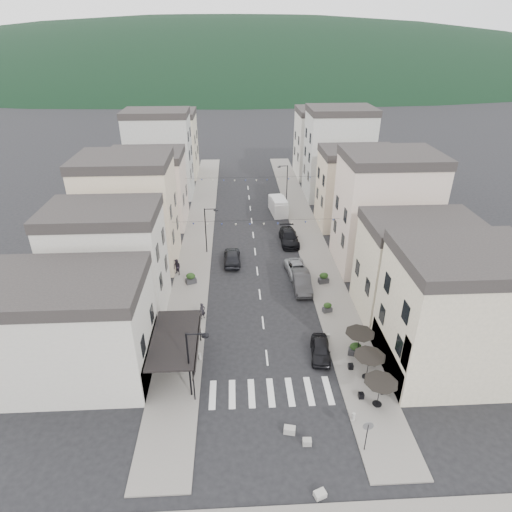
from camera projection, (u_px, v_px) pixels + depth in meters
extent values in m
plane|color=black|center=(273.00, 413.00, 31.39)|extent=(700.00, 700.00, 0.00)
cube|color=slate|center=(199.00, 233.00, 59.29)|extent=(4.00, 76.00, 0.12)
cube|color=slate|center=(306.00, 230.00, 59.99)|extent=(4.00, 76.00, 0.12)
ellipsoid|color=black|center=(235.00, 72.00, 296.43)|extent=(640.00, 360.00, 70.00)
cube|color=#BCB6AC|center=(70.00, 334.00, 33.22)|extent=(12.00, 8.00, 8.00)
cube|color=#B7AE91|center=(455.00, 319.00, 33.27)|extent=(10.00, 8.00, 10.00)
cube|color=black|center=(174.00, 338.00, 33.97)|extent=(3.60, 7.50, 0.15)
cube|color=black|center=(197.00, 343.00, 34.29)|extent=(0.34, 7.50, 0.99)
cylinder|color=black|center=(194.00, 385.00, 31.70)|extent=(0.10, 0.10, 3.20)
cylinder|color=black|center=(200.00, 327.00, 37.89)|extent=(0.10, 0.10, 3.20)
cube|color=#BCB6AC|center=(110.00, 266.00, 40.76)|extent=(10.00, 7.00, 10.00)
cube|color=#262323|center=(100.00, 212.00, 38.19)|extent=(10.20, 7.14, 1.00)
cube|color=beige|center=(130.00, 216.00, 49.12)|extent=(10.00, 8.00, 12.00)
cube|color=#262323|center=(122.00, 160.00, 46.09)|extent=(10.20, 8.16, 1.00)
cube|color=beige|center=(149.00, 192.00, 60.31)|extent=(10.00, 8.00, 9.50)
cube|color=#262323|center=(144.00, 155.00, 57.86)|extent=(10.20, 8.16, 1.00)
cube|color=#A5A5A0|center=(160.00, 157.00, 70.09)|extent=(10.00, 7.00, 13.00)
cube|color=#262323|center=(155.00, 113.00, 66.83)|extent=(10.20, 7.14, 1.00)
cube|color=#B7AE91|center=(170.00, 146.00, 81.16)|extent=(10.00, 9.00, 11.00)
cube|color=#262323|center=(167.00, 113.00, 78.36)|extent=(10.20, 9.18, 1.00)
cube|color=#B7AE91|center=(415.00, 273.00, 40.57)|extent=(10.00, 7.00, 9.00)
cube|color=#262323|center=(424.00, 225.00, 38.24)|extent=(10.20, 7.14, 1.00)
cube|color=beige|center=(384.00, 216.00, 48.59)|extent=(10.00, 8.00, 12.50)
cube|color=#262323|center=(393.00, 157.00, 45.45)|extent=(10.20, 8.16, 1.00)
cube|color=beige|center=(355.00, 191.00, 59.78)|extent=(10.00, 7.00, 10.00)
cube|color=#262323|center=(360.00, 152.00, 57.21)|extent=(10.20, 7.14, 1.00)
cube|color=#A5A5A0|center=(338.00, 157.00, 69.56)|extent=(10.00, 8.00, 13.50)
cube|color=#262323|center=(342.00, 110.00, 66.18)|extent=(10.20, 8.16, 1.00)
cube|color=#BCB6AC|center=(323.00, 145.00, 80.63)|extent=(10.00, 9.00, 11.50)
cube|color=#262323|center=(326.00, 111.00, 77.72)|extent=(10.20, 9.18, 1.00)
cylinder|color=black|center=(378.00, 396.00, 31.16)|extent=(0.06, 0.06, 2.30)
cone|color=black|center=(380.00, 385.00, 30.65)|extent=(2.50, 2.50, 0.55)
cylinder|color=black|center=(377.00, 404.00, 31.53)|extent=(0.70, 0.70, 0.04)
cylinder|color=black|center=(368.00, 369.00, 33.64)|extent=(0.06, 0.06, 2.30)
cone|color=black|center=(369.00, 358.00, 33.12)|extent=(2.50, 2.50, 0.55)
cylinder|color=black|center=(366.00, 377.00, 34.00)|extent=(0.70, 0.70, 0.04)
cylinder|color=black|center=(358.00, 346.00, 36.11)|extent=(0.06, 0.06, 2.30)
cone|color=black|center=(360.00, 336.00, 35.60)|extent=(2.50, 2.50, 0.55)
cylinder|color=black|center=(357.00, 353.00, 36.47)|extent=(0.70, 0.70, 0.04)
cylinder|color=black|center=(189.00, 366.00, 31.48)|extent=(0.14, 0.14, 6.00)
cylinder|color=black|center=(196.00, 334.00, 30.16)|extent=(1.40, 0.10, 0.10)
cylinder|color=black|center=(205.00, 336.00, 30.26)|extent=(0.56, 0.56, 0.08)
cylinder|color=black|center=(206.00, 231.00, 52.68)|extent=(0.14, 0.14, 6.00)
cylinder|color=black|center=(210.00, 209.00, 51.36)|extent=(1.40, 0.10, 0.10)
cylinder|color=black|center=(216.00, 210.00, 51.46)|extent=(0.56, 0.56, 0.08)
cylinder|color=black|center=(287.00, 184.00, 69.15)|extent=(0.14, 0.14, 6.00)
cylinder|color=black|center=(283.00, 166.00, 67.77)|extent=(1.40, 0.10, 0.10)
cylinder|color=black|center=(279.00, 167.00, 67.81)|extent=(0.56, 0.56, 0.08)
cylinder|color=black|center=(366.00, 438.00, 27.99)|extent=(0.07, 0.07, 2.50)
cylinder|color=slate|center=(368.00, 426.00, 27.48)|extent=(0.70, 0.04, 0.70)
cylinder|color=gray|center=(200.00, 356.00, 36.23)|extent=(0.26, 0.26, 0.60)
cylinder|color=gray|center=(202.00, 334.00, 38.88)|extent=(0.26, 0.26, 0.60)
cylinder|color=gray|center=(328.00, 337.00, 38.53)|extent=(0.26, 0.26, 0.60)
cylinder|color=gray|center=(354.00, 416.00, 30.58)|extent=(0.26, 0.26, 0.60)
cylinder|color=black|center=(257.00, 220.00, 48.03)|extent=(19.00, 0.02, 0.02)
cone|color=beige|center=(179.00, 224.00, 47.71)|extent=(0.28, 0.28, 0.24)
cone|color=navy|center=(193.00, 224.00, 47.83)|extent=(0.28, 0.28, 0.24)
cone|color=beige|center=(208.00, 224.00, 47.94)|extent=(0.28, 0.28, 0.24)
cone|color=navy|center=(222.00, 225.00, 48.04)|extent=(0.28, 0.28, 0.24)
cone|color=beige|center=(236.00, 225.00, 48.14)|extent=(0.28, 0.28, 0.24)
cone|color=navy|center=(250.00, 225.00, 48.22)|extent=(0.28, 0.28, 0.24)
cone|color=beige|center=(264.00, 224.00, 48.30)|extent=(0.28, 0.28, 0.24)
cone|color=navy|center=(278.00, 224.00, 48.36)|extent=(0.28, 0.28, 0.24)
cone|color=beige|center=(292.00, 223.00, 48.41)|extent=(0.28, 0.28, 0.24)
cone|color=navy|center=(306.00, 222.00, 48.46)|extent=(0.28, 0.28, 0.24)
cone|color=beige|center=(319.00, 221.00, 48.49)|extent=(0.28, 0.28, 0.24)
cone|color=navy|center=(333.00, 220.00, 48.53)|extent=(0.28, 0.28, 0.24)
cylinder|color=black|center=(251.00, 177.00, 62.17)|extent=(19.00, 0.02, 0.02)
cone|color=beige|center=(191.00, 180.00, 61.85)|extent=(0.28, 0.28, 0.24)
cone|color=navy|center=(202.00, 180.00, 61.96)|extent=(0.28, 0.28, 0.24)
cone|color=beige|center=(213.00, 180.00, 62.07)|extent=(0.28, 0.28, 0.24)
cone|color=navy|center=(224.00, 181.00, 62.18)|extent=(0.28, 0.28, 0.24)
cone|color=beige|center=(235.00, 181.00, 62.27)|extent=(0.28, 0.28, 0.24)
cone|color=navy|center=(245.00, 181.00, 62.36)|extent=(0.28, 0.28, 0.24)
cone|color=beige|center=(256.00, 181.00, 62.43)|extent=(0.28, 0.28, 0.24)
cone|color=navy|center=(267.00, 180.00, 62.50)|extent=(0.28, 0.28, 0.24)
cone|color=beige|center=(278.00, 180.00, 62.55)|extent=(0.28, 0.28, 0.24)
cone|color=navy|center=(289.00, 179.00, 62.59)|extent=(0.28, 0.28, 0.24)
cone|color=beige|center=(299.00, 178.00, 62.63)|extent=(0.28, 0.28, 0.24)
cone|color=navy|center=(310.00, 178.00, 62.66)|extent=(0.28, 0.28, 0.24)
imported|color=black|center=(320.00, 350.00, 36.59)|extent=(2.09, 4.17, 1.36)
imported|color=#2F2E31|center=(302.00, 282.00, 46.19)|extent=(1.85, 5.18, 1.70)
imported|color=#95979D|center=(297.00, 269.00, 48.95)|extent=(2.80, 5.11, 1.36)
imported|color=black|center=(289.00, 237.00, 56.25)|extent=(2.39, 5.65, 1.63)
imported|color=black|center=(232.00, 257.00, 51.32)|extent=(2.01, 4.92, 1.67)
cube|color=silver|center=(278.00, 206.00, 65.41)|extent=(2.64, 5.46, 2.19)
cube|color=silver|center=(279.00, 201.00, 64.30)|extent=(2.40, 3.71, 0.55)
cylinder|color=black|center=(275.00, 216.00, 63.90)|extent=(0.36, 0.79, 0.77)
cylinder|color=black|center=(286.00, 215.00, 64.15)|extent=(0.36, 0.79, 0.77)
cylinder|color=black|center=(270.00, 206.00, 67.34)|extent=(0.36, 0.79, 0.77)
cylinder|color=black|center=(281.00, 206.00, 67.59)|extent=(0.36, 0.79, 0.77)
imported|color=black|center=(202.00, 311.00, 41.14)|extent=(0.74, 0.68, 1.70)
imported|color=black|center=(177.00, 267.00, 48.54)|extent=(1.19, 1.16, 1.93)
cube|color=gray|center=(290.00, 430.00, 29.74)|extent=(0.89, 0.67, 0.50)
cube|color=gray|center=(307.00, 442.00, 28.91)|extent=(0.62, 0.48, 0.45)
cube|color=#9C9A94|center=(320.00, 494.00, 25.66)|extent=(0.83, 0.72, 0.40)
cube|color=#303133|center=(172.00, 365.00, 35.38)|extent=(1.07, 0.77, 0.48)
ellipsoid|color=black|center=(171.00, 360.00, 35.13)|extent=(0.85, 0.54, 0.62)
cube|color=#2B2B2D|center=(191.00, 281.00, 47.21)|extent=(1.30, 1.02, 0.57)
ellipsoid|color=black|center=(191.00, 276.00, 46.92)|extent=(1.01, 0.64, 0.73)
cube|color=#29292B|center=(355.00, 352.00, 36.76)|extent=(1.25, 0.93, 0.56)
ellipsoid|color=black|center=(355.00, 346.00, 36.48)|extent=(0.98, 0.63, 0.72)
cube|color=#313134|center=(327.00, 310.00, 42.42)|extent=(1.02, 0.71, 0.46)
ellipsoid|color=black|center=(328.00, 305.00, 42.19)|extent=(0.82, 0.52, 0.60)
cube|color=#2F2E31|center=(323.00, 280.00, 47.30)|extent=(1.22, 0.83, 0.56)
ellipsoid|color=black|center=(324.00, 276.00, 47.01)|extent=(0.99, 0.63, 0.72)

